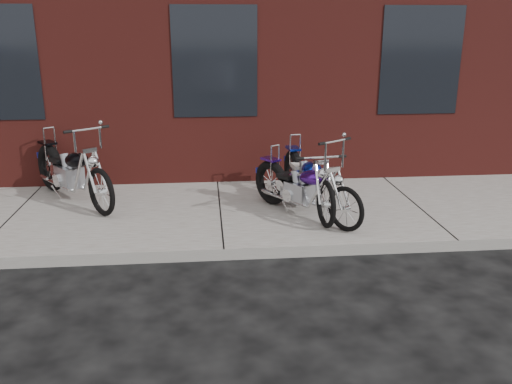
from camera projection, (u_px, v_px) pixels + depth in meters
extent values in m
plane|color=black|center=(224.00, 260.00, 6.69)|extent=(120.00, 120.00, 0.00)
cube|color=slate|center=(220.00, 214.00, 8.09)|extent=(22.00, 3.00, 0.15)
torus|color=black|center=(278.00, 184.00, 8.13)|extent=(0.49, 0.64, 0.68)
torus|color=black|center=(354.00, 212.00, 7.05)|extent=(0.40, 0.55, 0.62)
cube|color=gray|center=(306.00, 194.00, 7.69)|extent=(0.43, 0.46, 0.28)
ellipsoid|color=#40137C|center=(320.00, 180.00, 7.41)|extent=(0.50, 0.57, 0.29)
cube|color=black|center=(294.00, 178.00, 7.82)|extent=(0.34, 0.35, 0.06)
cylinder|color=silver|center=(348.00, 191.00, 7.06)|extent=(0.19, 0.25, 0.51)
cylinder|color=silver|center=(343.00, 143.00, 6.96)|extent=(0.45, 0.32, 0.03)
cylinder|color=silver|center=(281.00, 162.00, 7.97)|extent=(0.03, 0.03, 0.46)
cylinder|color=silver|center=(301.00, 198.00, 7.95)|extent=(0.52, 0.73, 0.05)
torus|color=black|center=(296.00, 174.00, 8.61)|extent=(0.23, 0.74, 0.73)
torus|color=black|center=(330.00, 208.00, 7.15)|extent=(0.15, 0.66, 0.66)
cube|color=gray|center=(308.00, 186.00, 8.02)|extent=(0.33, 0.43, 0.30)
ellipsoid|color=#1128B0|center=(315.00, 172.00, 7.67)|extent=(0.33, 0.58, 0.31)
cube|color=beige|center=(303.00, 168.00, 8.20)|extent=(0.27, 0.31, 0.06)
cylinder|color=silver|center=(327.00, 186.00, 7.19)|extent=(0.08, 0.30, 0.54)
cylinder|color=silver|center=(325.00, 160.00, 7.21)|extent=(0.55, 0.10, 0.03)
cylinder|color=silver|center=(298.00, 152.00, 8.43)|extent=(0.02, 0.02, 0.48)
cylinder|color=silver|center=(311.00, 190.00, 8.29)|extent=(0.16, 0.91, 0.05)
torus|color=black|center=(55.00, 169.00, 8.79)|extent=(0.60, 0.71, 0.78)
torus|color=black|center=(107.00, 194.00, 7.62)|extent=(0.49, 0.60, 0.71)
cube|color=gray|center=(74.00, 178.00, 8.31)|extent=(0.51, 0.53, 0.33)
ellipsoid|color=black|center=(82.00, 162.00, 8.01)|extent=(0.59, 0.65, 0.33)
cube|color=black|center=(65.00, 161.00, 8.44)|extent=(0.39, 0.40, 0.07)
cylinder|color=silver|center=(101.00, 173.00, 7.63)|extent=(0.23, 0.28, 0.59)
cylinder|color=silver|center=(92.00, 130.00, 7.55)|extent=(0.49, 0.39, 0.03)
cylinder|color=silver|center=(54.00, 145.00, 8.61)|extent=(0.03, 0.03, 0.52)
cylinder|color=silver|center=(76.00, 182.00, 8.61)|extent=(0.64, 0.80, 0.05)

